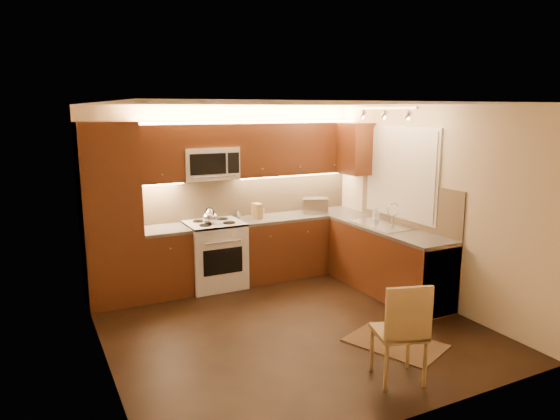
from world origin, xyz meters
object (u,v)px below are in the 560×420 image
dining_chair (399,330)px  microwave (209,163)px  knife_block (257,211)px  soap_bottle (376,214)px  sink (382,220)px  stove (215,254)px  kettle (210,215)px  toaster_oven (315,205)px

dining_chair → microwave: bearing=118.1°
knife_block → soap_bottle: 1.69m
sink → knife_block: 1.77m
dining_chair → stove: bearing=118.5°
microwave → knife_block: (0.67, -0.09, -0.71)m
stove → microwave: microwave is taller
stove → soap_bottle: 2.34m
stove → soap_bottle: size_ratio=5.20×
kettle → soap_bottle: 2.33m
kettle → toaster_oven: size_ratio=0.63×
stove → knife_block: (0.67, 0.04, 0.55)m
sink → microwave: bearing=147.8°
toaster_oven → soap_bottle: (0.50, -0.86, -0.02)m
microwave → stove: bearing=-90.0°
sink → kettle: size_ratio=3.60×
microwave → toaster_oven: bearing=-3.1°
soap_bottle → dining_chair: (-1.49, -2.33, -0.51)m
dining_chair → kettle: bearing=120.4°
dining_chair → toaster_oven: bearing=89.7°
toaster_oven → soap_bottle: toaster_oven is taller
stove → soap_bottle: soap_bottle is taller
kettle → soap_bottle: (2.22, -0.73, -0.05)m
kettle → sink: bearing=-49.4°
sink → soap_bottle: soap_bottle is taller
sink → knife_block: bearing=138.7°
kettle → knife_block: 0.77m
microwave → sink: bearing=-32.2°
soap_bottle → kettle: bearing=178.7°
stove → kettle: bearing=-134.9°
stove → knife_block: size_ratio=4.18×
dining_chair → soap_bottle: bearing=74.4°
stove → dining_chair: size_ratio=0.96×
knife_block → dining_chair: size_ratio=0.23×
kettle → toaster_oven: bearing=-18.6°
stove → toaster_oven: size_ratio=2.44×
soap_bottle → dining_chair: 2.81m
sink → soap_bottle: 0.34m
microwave → knife_block: size_ratio=3.45×
knife_block → stove: bearing=175.1°
sink → dining_chair: size_ratio=0.90×
knife_block → soap_bottle: size_ratio=1.25×
microwave → soap_bottle: microwave is taller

